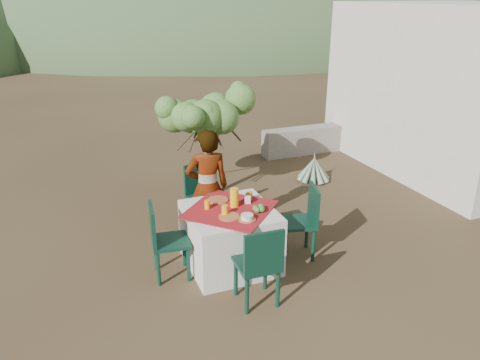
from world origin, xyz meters
The scene contains 25 objects.
ground centered at (0.00, 0.00, 0.00)m, with size 160.00×160.00×0.00m, color #342617.
table centered at (0.23, -0.12, 0.38)m, with size 1.30×1.30×0.76m.
chair_far centered at (0.24, 1.03, 0.51)m, with size 0.53×0.53×0.93m.
chair_near centered at (0.23, -1.01, 0.52)m, with size 0.45×0.45×0.94m.
chair_left centered at (-0.58, -0.08, 0.51)m, with size 0.48×0.48×0.93m.
chair_right centered at (1.18, -0.24, 0.52)m, with size 0.54×0.54×0.94m.
person centered at (0.17, 0.55, 0.79)m, with size 0.57×0.38×1.57m, color #8C6651.
shrub_tree centered at (0.71, 2.05, 1.28)m, with size 1.38×1.35×1.62m.
agave centered at (2.61, 1.95, 0.21)m, with size 0.59×0.59×0.63m.
guesthouse centered at (5.60, 1.80, 1.50)m, with size 3.20×4.20×3.00m, color silver.
stone_wall centered at (3.60, 3.40, 0.28)m, with size 2.60×0.35×0.55m, color gray.
hill_near_right centered at (12.00, 36.00, 0.00)m, with size 48.00×48.00×20.00m, color #3A5B33.
hill_far_center centered at (-4.00, 52.00, 0.00)m, with size 60.00×60.00×24.00m, color slate.
hill_far_right centered at (28.00, 46.00, 0.00)m, with size 36.00×36.00×14.00m, color slate.
plate_far centered at (0.18, 0.16, 0.77)m, with size 0.26×0.26×0.01m, color brown.
plate_near centered at (0.15, -0.32, 0.77)m, with size 0.25×0.25×0.01m, color brown.
glass_far centered at (-0.02, -0.01, 0.81)m, with size 0.07×0.07×0.11m, color #FCAD0F.
glass_near centered at (0.12, -0.25, 0.82)m, with size 0.07×0.07×0.12m, color #FCAD0F.
juice_pitcher centered at (0.31, -0.07, 0.88)m, with size 0.11×0.11×0.23m, color #FCAD0F.
bowl_plate centered at (0.31, -0.46, 0.77)m, with size 0.20×0.20×0.01m, color brown.
white_bowl centered at (0.31, -0.46, 0.80)m, with size 0.14×0.14×0.05m, color silver.
jar_left centered at (0.56, 0.04, 0.81)m, with size 0.06×0.06×0.10m, color orange.
jar_right centered at (0.53, 0.05, 0.81)m, with size 0.06×0.06×0.09m, color orange.
napkin_holder centered at (0.49, -0.05, 0.81)m, with size 0.07×0.04×0.09m, color silver.
fruit_cluster centered at (0.52, -0.31, 0.80)m, with size 0.15×0.14×0.08m.
Camera 1 is at (-1.52, -4.85, 3.16)m, focal length 35.00 mm.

